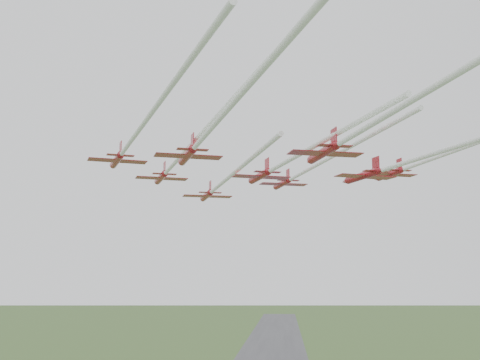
# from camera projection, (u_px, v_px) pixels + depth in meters

# --- Properties ---
(jet_lead) EXTENTS (20.30, 56.96, 2.90)m
(jet_lead) POSITION_uv_depth(u_px,v_px,m) (219.00, 185.00, 106.64)
(jet_lead) COLOR #A41721
(jet_row2_left) EXTENTS (25.03, 61.57, 2.62)m
(jet_row2_left) POSITION_uv_depth(u_px,v_px,m) (179.00, 158.00, 86.42)
(jet_row2_left) COLOR #A41721
(jet_row2_right) EXTENTS (19.16, 54.29, 2.59)m
(jet_row2_right) POSITION_uv_depth(u_px,v_px,m) (306.00, 170.00, 97.47)
(jet_row2_right) COLOR #A41721
(jet_row3_left) EXTENTS (25.94, 55.51, 2.55)m
(jet_row3_left) POSITION_uv_depth(u_px,v_px,m) (134.00, 137.00, 74.45)
(jet_row3_left) COLOR #A41721
(jet_row3_mid) EXTENTS (19.29, 46.92, 2.67)m
(jet_row3_mid) POSITION_uv_depth(u_px,v_px,m) (283.00, 163.00, 82.98)
(jet_row3_mid) COLOR #A41721
(jet_row3_right) EXTENTS (15.97, 41.95, 2.51)m
(jet_row3_right) POSITION_uv_depth(u_px,v_px,m) (417.00, 164.00, 93.43)
(jet_row3_right) COLOR #A41721
(jet_row4_left) EXTENTS (21.12, 53.78, 2.59)m
(jet_row4_left) POSITION_uv_depth(u_px,v_px,m) (210.00, 130.00, 64.57)
(jet_row4_left) COLOR #A41721
(jet_row4_right) EXTENTS (29.59, 64.14, 2.59)m
(jet_row4_right) POSITION_uv_depth(u_px,v_px,m) (451.00, 148.00, 67.74)
(jet_row4_right) COLOR #A41721
(jet_trail_solo) EXTENTS (21.88, 64.56, 2.56)m
(jet_trail_solo) POSITION_uv_depth(u_px,v_px,m) (396.00, 109.00, 51.95)
(jet_trail_solo) COLOR #A41721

